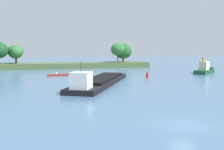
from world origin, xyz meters
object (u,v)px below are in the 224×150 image
Objects in this scene: tugboat at (205,69)px; channel_buoy_red at (147,75)px; small_motorboat at (58,75)px; cargo_barge at (100,81)px.

tugboat is 5.04× the size of channel_buoy_red.
tugboat is 43.75m from small_motorboat.
small_motorboat is at bearing 153.68° from channel_buoy_red.
channel_buoy_red is (14.46, 9.56, -0.02)m from cargo_barge.
channel_buoy_red is at bearing -26.32° from small_motorboat.
tugboat reaches higher than channel_buoy_red.
channel_buoy_red is at bearing -161.23° from tugboat.
channel_buoy_red is (-21.50, -7.30, -0.44)m from tugboat.
cargo_barge is at bearing -154.87° from tugboat.
tugboat is 39.72m from cargo_barge.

